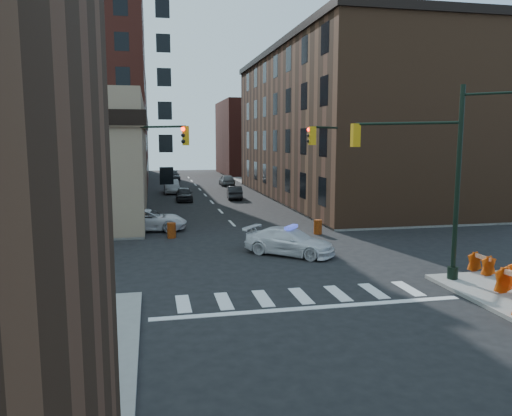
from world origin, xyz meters
name	(u,v)px	position (x,y,z in m)	size (l,w,h in m)	color
ground	(263,256)	(0.00, 0.00, 0.00)	(140.00, 140.00, 0.00)	black
sidewalk_ne	(385,186)	(23.00, 32.75, 0.07)	(34.00, 54.50, 0.15)	gray
apartment_block	(37,87)	(-18.50, 40.00, 12.00)	(25.00, 25.00, 24.00)	#5D251D
commercial_row_ne	(341,128)	(13.00, 22.50, 7.00)	(14.00, 34.00, 14.00)	#513320
filler_nw	(85,126)	(-16.00, 62.00, 8.00)	(20.00, 18.00, 16.00)	brown
filler_ne	(269,138)	(14.00, 58.00, 6.00)	(16.00, 16.00, 12.00)	#5D251D
signal_pole_se	(431,172)	(6.04, -5.52, 4.61)	(5.40, 5.27, 8.00)	black
signal_pole_nw	(145,167)	(-5.85, 5.34, 4.34)	(3.58, 3.67, 8.00)	black
signal_pole_ne	(334,165)	(5.84, 5.35, 4.34)	(3.67, 3.58, 8.00)	black
tree_ne_near	(278,162)	(7.50, 26.00, 3.49)	(3.00, 3.00, 4.85)	black
tree_ne_far	(262,159)	(7.50, 34.00, 3.49)	(3.00, 3.00, 4.85)	black
police_car	(290,242)	(1.42, -0.07, 0.69)	(1.94, 4.78, 1.39)	white
pickup	(148,220)	(-5.80, 8.39, 0.70)	(2.31, 5.00, 1.39)	silver
parked_car_wnear	(184,194)	(-2.50, 23.46, 0.66)	(1.56, 3.88, 1.32)	black
parked_car_wfar	(171,187)	(-3.41, 30.55, 0.73)	(1.54, 4.42, 1.46)	#979BA0
parked_car_wdeep	(173,176)	(-2.57, 46.91, 0.69)	(1.93, 4.76, 1.38)	black
parked_car_enear	(234,193)	(2.50, 24.05, 0.64)	(1.36, 3.91, 1.29)	black
parked_car_efar	(227,180)	(3.86, 38.20, 0.72)	(1.70, 4.23, 1.44)	gray
pedestrian_a	(78,222)	(-9.85, 6.00, 1.10)	(0.69, 0.45, 1.90)	black
pedestrian_b	(32,223)	(-12.58, 6.95, 0.97)	(0.80, 0.62, 1.65)	black
pedestrian_c	(64,219)	(-10.99, 8.17, 1.00)	(0.99, 0.41, 1.69)	#1D222C
barrel_road	(318,227)	(4.69, 4.96, 0.45)	(0.51, 0.51, 0.91)	red
barrel_bank	(172,230)	(-4.41, 5.60, 0.47)	(0.52, 0.52, 0.93)	red
barricade_se_a	(481,264)	(8.50, -5.83, 0.56)	(1.10, 0.55, 0.82)	orange
barricade_nw_a	(91,232)	(-9.08, 5.70, 0.55)	(1.06, 0.53, 0.80)	#DC400A
barricade_nw_b	(102,230)	(-8.50, 5.77, 0.60)	(1.20, 0.60, 0.90)	red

